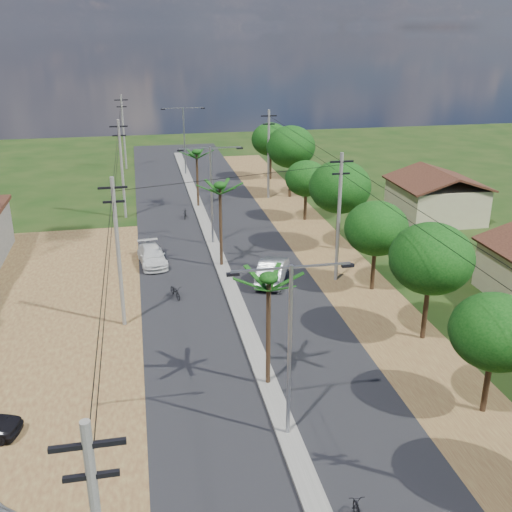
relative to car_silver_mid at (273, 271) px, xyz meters
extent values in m
plane|color=black|center=(-3.10, -16.63, -0.82)|extent=(160.00, 160.00, 0.00)
cube|color=black|center=(-3.10, -1.63, -0.80)|extent=(12.00, 110.00, 0.04)
cube|color=#605E56|center=(-3.10, 1.37, -0.73)|extent=(1.00, 90.00, 0.18)
cube|color=#54311C|center=(5.40, -1.63, -0.80)|extent=(5.00, 90.00, 0.03)
cube|color=tan|center=(17.90, 11.37, 0.83)|extent=(7.00, 7.00, 3.30)
cylinder|color=black|center=(6.20, -16.63, 1.11)|extent=(0.28, 0.28, 3.85)
ellipsoid|color=black|center=(6.20, -16.63, 3.31)|extent=(4.00, 4.00, 3.40)
cylinder|color=black|center=(6.60, -9.63, 1.46)|extent=(0.28, 0.28, 4.55)
ellipsoid|color=black|center=(6.60, -9.63, 4.06)|extent=(4.60, 4.60, 3.91)
cylinder|color=black|center=(6.30, -2.63, 1.21)|extent=(0.28, 0.28, 4.06)
ellipsoid|color=black|center=(6.30, -2.63, 3.53)|extent=(4.20, 4.20, 3.57)
cylinder|color=black|center=(6.50, 5.37, 1.56)|extent=(0.28, 0.28, 4.76)
ellipsoid|color=black|center=(6.50, 5.37, 4.28)|extent=(4.80, 4.80, 4.08)
cylinder|color=black|center=(6.10, 13.37, 1.00)|extent=(0.28, 0.28, 3.64)
ellipsoid|color=black|center=(6.10, 13.37, 3.08)|extent=(3.80, 3.80, 3.23)
cylinder|color=black|center=(6.70, 21.37, 1.63)|extent=(0.28, 0.28, 4.90)
ellipsoid|color=black|center=(6.70, 21.37, 4.43)|extent=(5.00, 5.00, 4.25)
cylinder|color=black|center=(6.40, 29.37, 1.35)|extent=(0.28, 0.28, 4.34)
ellipsoid|color=black|center=(6.40, 29.37, 3.83)|extent=(4.40, 4.40, 3.74)
cylinder|color=black|center=(-3.10, -12.63, 2.08)|extent=(0.22, 0.22, 5.80)
cylinder|color=black|center=(-3.10, 3.37, 2.28)|extent=(0.22, 0.22, 6.20)
cylinder|color=black|center=(-3.10, 19.37, 1.93)|extent=(0.22, 0.22, 5.50)
cylinder|color=gray|center=(-3.10, -16.63, 3.18)|extent=(0.16, 0.16, 8.00)
cube|color=gray|center=(-1.90, -16.63, 7.08)|extent=(2.40, 0.08, 0.08)
cube|color=gray|center=(-4.30, -16.63, 7.08)|extent=(2.40, 0.08, 0.08)
cube|color=black|center=(-0.80, -16.63, 6.98)|extent=(0.50, 0.18, 0.12)
cube|color=black|center=(-5.40, -16.63, 6.98)|extent=(0.50, 0.18, 0.12)
cylinder|color=gray|center=(-3.10, 8.37, 3.18)|extent=(0.16, 0.16, 8.00)
cube|color=gray|center=(-1.90, 8.37, 7.08)|extent=(2.40, 0.08, 0.08)
cube|color=gray|center=(-4.30, 8.37, 7.08)|extent=(2.40, 0.08, 0.08)
cube|color=black|center=(-0.80, 8.37, 6.98)|extent=(0.50, 0.18, 0.12)
cube|color=black|center=(-5.40, 8.37, 6.98)|extent=(0.50, 0.18, 0.12)
cylinder|color=gray|center=(-3.10, 33.37, 3.18)|extent=(0.16, 0.16, 8.00)
cube|color=gray|center=(-1.90, 33.37, 7.08)|extent=(2.40, 0.08, 0.08)
cube|color=gray|center=(-4.30, 33.37, 7.08)|extent=(2.40, 0.08, 0.08)
cube|color=black|center=(-0.80, 33.37, 6.98)|extent=(0.50, 0.18, 0.12)
cube|color=black|center=(-5.40, 33.37, 6.98)|extent=(0.50, 0.18, 0.12)
cube|color=black|center=(-10.10, -26.63, 7.58)|extent=(1.60, 0.12, 0.12)
cube|color=black|center=(-10.10, -26.63, 6.78)|extent=(1.20, 0.12, 0.12)
cylinder|color=#605E56|center=(-10.10, -4.63, 3.68)|extent=(0.24, 0.24, 9.00)
cube|color=black|center=(-10.10, -4.63, 7.58)|extent=(1.60, 0.12, 0.12)
cube|color=black|center=(-10.10, -4.63, 6.78)|extent=(1.20, 0.12, 0.12)
cylinder|color=#605E56|center=(-10.10, 17.37, 3.68)|extent=(0.24, 0.24, 9.00)
cube|color=black|center=(-10.10, 17.37, 7.58)|extent=(1.60, 0.12, 0.12)
cube|color=black|center=(-10.10, 17.37, 6.78)|extent=(1.20, 0.12, 0.12)
cylinder|color=#605E56|center=(-10.10, 38.37, 3.68)|extent=(0.24, 0.24, 9.00)
cube|color=black|center=(-10.10, 38.37, 7.58)|extent=(1.60, 0.12, 0.12)
cube|color=black|center=(-10.10, 38.37, 6.78)|extent=(1.20, 0.12, 0.12)
cylinder|color=#605E56|center=(4.40, -0.63, 3.68)|extent=(0.24, 0.24, 9.00)
cube|color=black|center=(4.40, -0.63, 7.58)|extent=(1.60, 0.12, 0.12)
cube|color=black|center=(4.40, -0.63, 6.78)|extent=(1.20, 0.12, 0.12)
cylinder|color=#605E56|center=(4.40, 21.37, 3.68)|extent=(0.24, 0.24, 9.00)
cube|color=black|center=(4.40, 21.37, 7.58)|extent=(1.60, 0.12, 0.12)
cube|color=black|center=(4.40, 21.37, 6.78)|extent=(1.20, 0.12, 0.12)
imported|color=gray|center=(0.00, 0.00, 0.00)|extent=(3.44, 5.25, 1.63)
imported|color=beige|center=(-8.10, 4.88, -0.16)|extent=(2.34, 4.69, 1.31)
imported|color=black|center=(-6.83, -1.42, -0.38)|extent=(1.03, 1.77, 0.88)
imported|color=black|center=(-4.68, 15.92, -0.35)|extent=(0.66, 1.60, 0.93)
camera|label=1|loc=(-8.65, -37.41, 15.78)|focal=42.00mm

